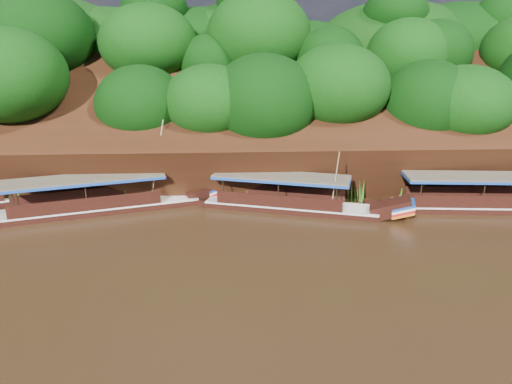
# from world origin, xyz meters

# --- Properties ---
(ground) EXTENTS (160.00, 160.00, 0.00)m
(ground) POSITION_xyz_m (0.00, 0.00, 0.00)
(ground) COLOR black
(ground) RESTS_ON ground
(riverbank) EXTENTS (120.00, 30.06, 19.40)m
(riverbank) POSITION_xyz_m (-0.01, 22.73, 1.89)
(riverbank) COLOR black
(riverbank) RESTS_ON ground
(boat_0) EXTENTS (13.97, 3.58, 5.91)m
(boat_0) POSITION_xyz_m (10.59, 7.07, 0.51)
(boat_0) COLOR black
(boat_0) RESTS_ON ground
(boat_1) EXTENTS (12.85, 5.48, 4.59)m
(boat_1) POSITION_xyz_m (-1.91, 7.58, 0.50)
(boat_1) COLOR black
(boat_1) RESTS_ON ground
(boat_2) EXTENTS (14.40, 5.96, 5.92)m
(boat_2) POSITION_xyz_m (-13.87, 8.37, 0.52)
(boat_2) COLOR black
(boat_2) RESTS_ON ground
(reeds) EXTENTS (50.08, 2.45, 2.07)m
(reeds) POSITION_xyz_m (-2.99, 9.56, 0.84)
(reeds) COLOR #32701C
(reeds) RESTS_ON ground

